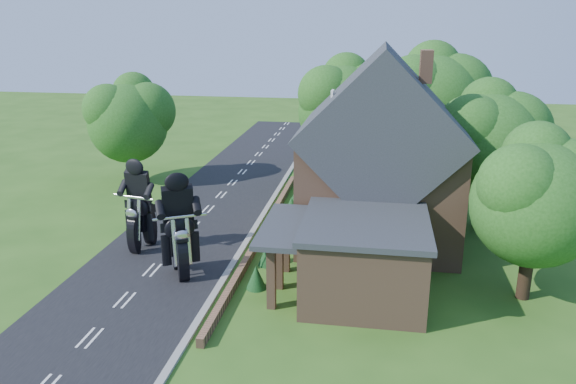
% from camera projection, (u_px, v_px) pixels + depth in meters
% --- Properties ---
extents(ground, '(120.00, 120.00, 0.00)m').
position_uv_depth(ground, '(152.00, 270.00, 26.72)').
color(ground, '#2C5618').
rests_on(ground, ground).
extents(road, '(7.00, 80.00, 0.02)m').
position_uv_depth(road, '(152.00, 270.00, 26.72)').
color(road, black).
rests_on(road, ground).
extents(kerb, '(0.30, 80.00, 0.12)m').
position_uv_depth(kerb, '(226.00, 275.00, 26.14)').
color(kerb, gray).
rests_on(kerb, ground).
extents(garden_wall, '(0.30, 22.00, 0.40)m').
position_uv_depth(garden_wall, '(262.00, 234.00, 30.70)').
color(garden_wall, '#865E44').
rests_on(garden_wall, ground).
extents(house, '(9.54, 8.64, 10.24)m').
position_uv_depth(house, '(380.00, 160.00, 29.45)').
color(house, '#865E44').
rests_on(house, ground).
extents(annex, '(7.05, 5.94, 3.44)m').
position_uv_depth(annex, '(361.00, 257.00, 23.91)').
color(annex, '#865E44').
rests_on(annex, ground).
extents(tree_annex_side, '(5.64, 5.20, 7.48)m').
position_uv_depth(tree_annex_side, '(545.00, 193.00, 22.76)').
color(tree_annex_side, black).
rests_on(tree_annex_side, ground).
extents(tree_house_right, '(6.51, 6.00, 8.40)m').
position_uv_depth(tree_house_right, '(495.00, 138.00, 30.71)').
color(tree_house_right, black).
rests_on(tree_house_right, ground).
extents(tree_behind_house, '(7.81, 7.20, 10.08)m').
position_uv_depth(tree_behind_house, '(438.00, 99.00, 37.87)').
color(tree_behind_house, black).
rests_on(tree_behind_house, ground).
extents(tree_behind_left, '(6.94, 6.40, 9.16)m').
position_uv_depth(tree_behind_left, '(349.00, 102.00, 39.88)').
color(tree_behind_left, black).
rests_on(tree_behind_left, ground).
extents(tree_far_road, '(6.08, 5.60, 7.84)m').
position_uv_depth(tree_far_road, '(133.00, 116.00, 39.63)').
color(tree_far_road, black).
rests_on(tree_far_road, ground).
extents(shrub_a, '(0.90, 0.90, 1.10)m').
position_uv_depth(shrub_a, '(256.00, 277.00, 24.79)').
color(shrub_a, '#123917').
rests_on(shrub_a, ground).
extents(shrub_b, '(0.90, 0.90, 1.10)m').
position_uv_depth(shrub_b, '(267.00, 254.00, 27.15)').
color(shrub_b, '#123917').
rests_on(shrub_b, ground).
extents(shrub_c, '(0.90, 0.90, 1.10)m').
position_uv_depth(shrub_c, '(277.00, 235.00, 29.50)').
color(shrub_c, '#123917').
rests_on(shrub_c, ground).
extents(shrub_d, '(0.90, 0.90, 1.10)m').
position_uv_depth(shrub_d, '(291.00, 205.00, 34.21)').
color(shrub_d, '#123917').
rests_on(shrub_d, ground).
extents(shrub_e, '(0.90, 0.90, 1.10)m').
position_uv_depth(shrub_e, '(297.00, 193.00, 36.57)').
color(shrub_e, '#123917').
rests_on(shrub_e, ground).
extents(shrub_f, '(0.90, 0.90, 1.10)m').
position_uv_depth(shrub_f, '(303.00, 183.00, 38.92)').
color(shrub_f, '#123917').
rests_on(shrub_f, ground).
extents(motorcycle_lead, '(1.13, 1.61, 1.50)m').
position_uv_depth(motorcycle_lead, '(181.00, 260.00, 26.00)').
color(motorcycle_lead, black).
rests_on(motorcycle_lead, ground).
extents(motorcycle_follow, '(0.71, 1.61, 1.46)m').
position_uv_depth(motorcycle_follow, '(142.00, 236.00, 28.96)').
color(motorcycle_follow, black).
rests_on(motorcycle_follow, ground).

